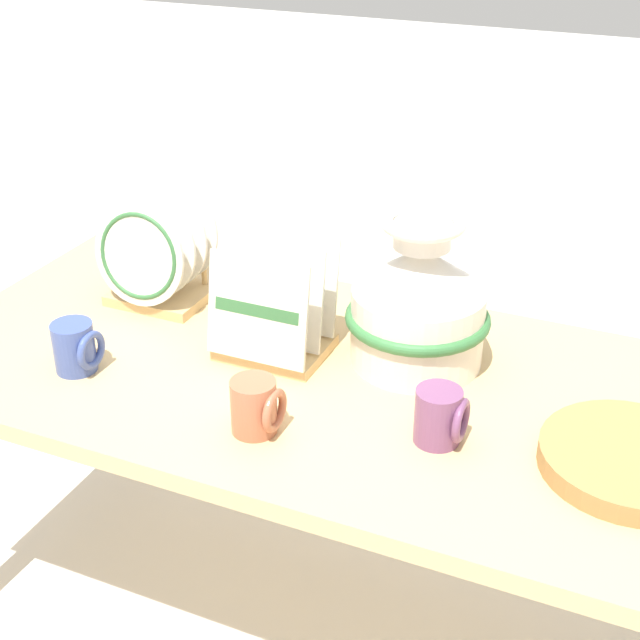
{
  "coord_description": "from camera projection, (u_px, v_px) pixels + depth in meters",
  "views": [
    {
      "loc": [
        0.57,
        -1.3,
        1.51
      ],
      "look_at": [
        0.0,
        0.0,
        0.74
      ],
      "focal_mm": 50.0,
      "sensor_mm": 36.0,
      "label": 1
    }
  ],
  "objects": [
    {
      "name": "dish_rack_square_plates",
      "position": [
        275.0,
        319.0,
        1.69
      ],
      "size": [
        0.2,
        0.18,
        0.22
      ],
      "color": "tan",
      "rests_on": "display_table"
    },
    {
      "name": "dish_rack_round_plates",
      "position": [
        156.0,
        261.0,
        1.87
      ],
      "size": [
        0.21,
        0.18,
        0.23
      ],
      "color": "tan",
      "rests_on": "display_table"
    },
    {
      "name": "mug_terracotta_glaze",
      "position": [
        256.0,
        407.0,
        1.47
      ],
      "size": [
        0.08,
        0.08,
        0.1
      ],
      "color": "#B76647",
      "rests_on": "display_table"
    },
    {
      "name": "ground_plane",
      "position": [
        320.0,
        616.0,
        1.96
      ],
      "size": [
        14.0,
        14.0,
        0.0
      ],
      "primitive_type": "plane",
      "color": "silver"
    },
    {
      "name": "mug_plum_glaze",
      "position": [
        441.0,
        416.0,
        1.45
      ],
      "size": [
        0.08,
        0.08,
        0.1
      ],
      "color": "#7A4770",
      "rests_on": "display_table"
    },
    {
      "name": "ceramic_vase",
      "position": [
        418.0,
        302.0,
        1.64
      ],
      "size": [
        0.27,
        0.27,
        0.29
      ],
      "color": "white",
      "rests_on": "display_table"
    },
    {
      "name": "wicker_charger_stack",
      "position": [
        630.0,
        460.0,
        1.4
      ],
      "size": [
        0.29,
        0.29,
        0.04
      ],
      "color": "#AD7F47",
      "rests_on": "display_table"
    },
    {
      "name": "display_table",
      "position": [
        320.0,
        402.0,
        1.69
      ],
      "size": [
        1.56,
        0.74,
        0.63
      ],
      "color": "tan",
      "rests_on": "ground_plane"
    },
    {
      "name": "mug_cobalt_glaze",
      "position": [
        76.0,
        347.0,
        1.64
      ],
      "size": [
        0.08,
        0.08,
        0.1
      ],
      "color": "#42569E",
      "rests_on": "display_table"
    }
  ]
}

